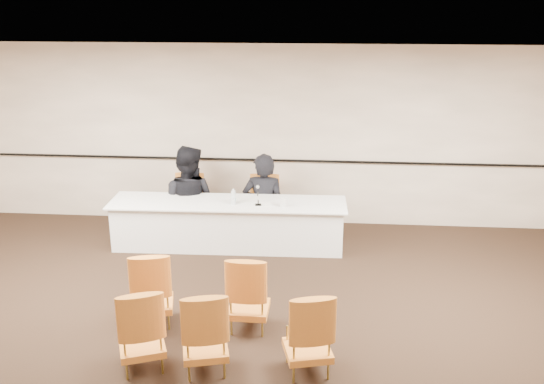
{
  "coord_description": "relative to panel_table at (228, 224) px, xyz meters",
  "views": [
    {
      "loc": [
        0.84,
        -5.77,
        3.79
      ],
      "look_at": [
        0.15,
        2.6,
        0.99
      ],
      "focal_mm": 40.0,
      "sensor_mm": 36.0,
      "label": 1
    }
  ],
  "objects": [
    {
      "name": "panelist_second",
      "position": [
        -0.73,
        0.53,
        0.11
      ],
      "size": [
        1.09,
        0.93,
        1.98
      ],
      "primitive_type": "imported",
      "rotation": [
        0.0,
        0.0,
        2.94
      ],
      "color": "black",
      "rests_on": "ground"
    },
    {
      "name": "aud_chair_back_left",
      "position": [
        -0.42,
        -3.26,
        0.11
      ],
      "size": [
        0.65,
        0.65,
        0.95
      ],
      "primitive_type": null,
      "rotation": [
        0.0,
        0.0,
        0.37
      ],
      "color": "orange",
      "rests_on": "ground"
    },
    {
      "name": "panelist_main_chair",
      "position": [
        0.5,
        0.56,
        0.11
      ],
      "size": [
        0.51,
        0.51,
        0.95
      ],
      "primitive_type": null,
      "rotation": [
        0.0,
        0.0,
        0.02
      ],
      "color": "orange",
      "rests_on": "ground"
    },
    {
      "name": "ceiling",
      "position": [
        0.55,
        -2.86,
        2.64
      ],
      "size": [
        10.0,
        10.0,
        0.0
      ],
      "primitive_type": "plane",
      "rotation": [
        3.14,
        0.0,
        0.0
      ],
      "color": "silver",
      "rests_on": "ground"
    },
    {
      "name": "drinking_glass",
      "position": [
        0.1,
        -0.1,
        0.41
      ],
      "size": [
        0.08,
        0.08,
        0.1
      ],
      "primitive_type": "cylinder",
      "rotation": [
        0.0,
        0.0,
        0.3
      ],
      "color": "silver",
      "rests_on": "panel_table"
    },
    {
      "name": "microphone",
      "position": [
        0.48,
        -0.11,
        0.5
      ],
      "size": [
        0.13,
        0.21,
        0.28
      ],
      "primitive_type": null,
      "rotation": [
        0.0,
        0.0,
        0.15
      ],
      "color": "black",
      "rests_on": "panel_table"
    },
    {
      "name": "water_bottle",
      "position": [
        0.1,
        -0.04,
        0.47
      ],
      "size": [
        0.08,
        0.08,
        0.23
      ],
      "primitive_type": null,
      "rotation": [
        0.0,
        0.0,
        0.28
      ],
      "color": "teal",
      "rests_on": "panel_table"
    },
    {
      "name": "panel_table",
      "position": [
        0.0,
        0.0,
        0.0
      ],
      "size": [
        3.63,
        0.92,
        0.72
      ],
      "primitive_type": null,
      "rotation": [
        0.0,
        0.0,
        0.02
      ],
      "color": "silver",
      "rests_on": "ground"
    },
    {
      "name": "panelist_main",
      "position": [
        0.5,
        0.56,
        0.03
      ],
      "size": [
        0.72,
        0.49,
        1.93
      ],
      "primitive_type": "imported",
      "rotation": [
        0.0,
        0.0,
        3.1
      ],
      "color": "black",
      "rests_on": "ground"
    },
    {
      "name": "papers",
      "position": [
        0.52,
        -0.07,
        0.36
      ],
      "size": [
        0.34,
        0.28,
        0.0
      ],
      "primitive_type": "cube",
      "rotation": [
        0.0,
        0.0,
        0.21
      ],
      "color": "white",
      "rests_on": "panel_table"
    },
    {
      "name": "wall_back",
      "position": [
        0.55,
        1.14,
        1.14
      ],
      "size": [
        10.0,
        0.04,
        3.0
      ],
      "primitive_type": "cube",
      "color": "#B5A18E",
      "rests_on": "ground"
    },
    {
      "name": "coffee_cup",
      "position": [
        0.85,
        -0.14,
        0.43
      ],
      "size": [
        0.12,
        0.12,
        0.14
      ],
      "primitive_type": "cylinder",
      "rotation": [
        0.0,
        0.0,
        0.44
      ],
      "color": "silver",
      "rests_on": "panel_table"
    },
    {
      "name": "aud_chair_front_left",
      "position": [
        -0.54,
        -2.36,
        0.11
      ],
      "size": [
        0.59,
        0.59,
        0.95
      ],
      "primitive_type": null,
      "rotation": [
        0.0,
        0.0,
        0.21
      ],
      "color": "orange",
      "rests_on": "ground"
    },
    {
      "name": "panelist_second_chair",
      "position": [
        -0.73,
        0.53,
        0.11
      ],
      "size": [
        0.51,
        0.51,
        0.95
      ],
      "primitive_type": null,
      "rotation": [
        0.0,
        0.0,
        0.02
      ],
      "color": "orange",
      "rests_on": "ground"
    },
    {
      "name": "aud_chair_back_right",
      "position": [
        1.31,
        -3.18,
        0.11
      ],
      "size": [
        0.61,
        0.61,
        0.95
      ],
      "primitive_type": null,
      "rotation": [
        0.0,
        0.0,
        0.24
      ],
      "color": "orange",
      "rests_on": "ground"
    },
    {
      "name": "wall_rail",
      "position": [
        0.55,
        1.1,
        0.74
      ],
      "size": [
        9.8,
        0.04,
        0.03
      ],
      "primitive_type": "cube",
      "color": "black",
      "rests_on": "wall_back"
    },
    {
      "name": "aud_chair_front_mid",
      "position": [
        0.6,
        -2.38,
        0.11
      ],
      "size": [
        0.51,
        0.51,
        0.95
      ],
      "primitive_type": null,
      "rotation": [
        0.0,
        0.0,
        -0.02
      ],
      "color": "orange",
      "rests_on": "ground"
    },
    {
      "name": "floor",
      "position": [
        0.55,
        -2.86,
        -0.36
      ],
      "size": [
        10.0,
        10.0,
        0.0
      ],
      "primitive_type": "plane",
      "color": "black",
      "rests_on": "ground"
    },
    {
      "name": "aud_chair_back_mid",
      "position": [
        0.25,
        -3.25,
        0.11
      ],
      "size": [
        0.61,
        0.61,
        0.95
      ],
      "primitive_type": null,
      "rotation": [
        0.0,
        0.0,
        0.24
      ],
      "color": "orange",
      "rests_on": "ground"
    }
  ]
}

